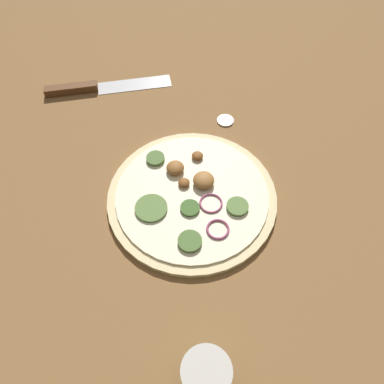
# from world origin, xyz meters

# --- Properties ---
(ground_plane) EXTENTS (3.00, 3.00, 0.00)m
(ground_plane) POSITION_xyz_m (0.00, 0.00, 0.00)
(ground_plane) COLOR brown
(pizza) EXTENTS (0.30, 0.30, 0.03)m
(pizza) POSITION_xyz_m (-0.00, -0.00, 0.01)
(pizza) COLOR beige
(pizza) RESTS_ON ground_plane
(knife) EXTENTS (0.24, 0.18, 0.02)m
(knife) POSITION_xyz_m (-0.32, 0.17, 0.01)
(knife) COLOR silver
(knife) RESTS_ON ground_plane
(spice_jar) EXTENTS (0.06, 0.06, 0.07)m
(spice_jar) POSITION_xyz_m (0.13, -0.26, 0.04)
(spice_jar) COLOR #4C7F42
(spice_jar) RESTS_ON ground_plane
(loose_cap) EXTENTS (0.03, 0.03, 0.01)m
(loose_cap) POSITION_xyz_m (-0.01, 0.20, 0.00)
(loose_cap) COLOR beige
(loose_cap) RESTS_ON ground_plane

